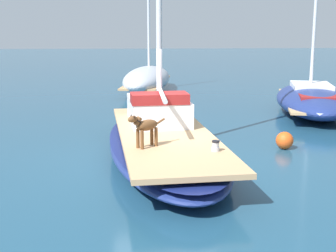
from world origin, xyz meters
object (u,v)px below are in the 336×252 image
object	(u,v)px
sailboat_main	(165,146)
moored_boat_far_astern	(147,79)
dog_brown	(145,127)
deck_winch	(216,146)
mooring_buoy	(285,140)
moored_boat_starboard_side	(312,99)

from	to	relation	value
sailboat_main	moored_boat_far_astern	bearing A→B (deg)	90.36
dog_brown	sailboat_main	bearing A→B (deg)	70.66
sailboat_main	dog_brown	size ratio (longest dim) A/B	9.44
dog_brown	deck_winch	distance (m)	1.44
sailboat_main	mooring_buoy	distance (m)	3.17
dog_brown	mooring_buoy	xyz separation A→B (m)	(3.55, 2.13, -0.86)
sailboat_main	mooring_buoy	size ratio (longest dim) A/B	16.86
deck_winch	moored_boat_starboard_side	distance (m)	8.81
dog_brown	moored_boat_far_astern	xyz separation A→B (m)	(0.41, 13.20, -0.47)
sailboat_main	dog_brown	world-z (taller)	dog_brown
moored_boat_far_astern	mooring_buoy	world-z (taller)	moored_boat_far_astern
mooring_buoy	dog_brown	bearing A→B (deg)	-149.02
moored_boat_far_astern	moored_boat_starboard_side	world-z (taller)	moored_boat_starboard_side
deck_winch	sailboat_main	bearing A→B (deg)	116.22
moored_boat_far_astern	mooring_buoy	bearing A→B (deg)	-74.13
sailboat_main	moored_boat_starboard_side	distance (m)	7.99
sailboat_main	moored_boat_starboard_side	xyz separation A→B (m)	(5.65, 5.64, 0.18)
dog_brown	mooring_buoy	distance (m)	4.23
deck_winch	moored_boat_far_astern	xyz separation A→B (m)	(-0.94, 13.59, -0.15)
moored_boat_starboard_side	moored_boat_far_astern	bearing A→B (deg)	132.74
moored_boat_starboard_side	mooring_buoy	bearing A→B (deg)	-117.89
moored_boat_far_astern	moored_boat_starboard_side	distance (m)	8.44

